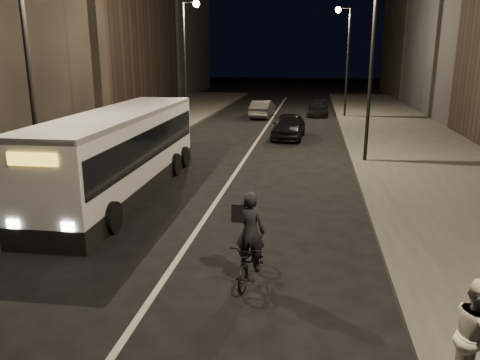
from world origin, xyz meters
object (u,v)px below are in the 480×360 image
at_px(streetlight_left_far, 188,46).
at_px(cyclist_on_bicycle, 251,252).
at_px(streetlight_right_far, 345,47).
at_px(pedestrian_woman, 478,336).
at_px(streetlight_right_mid, 367,43).
at_px(city_bus, 122,149).
at_px(car_far, 318,109).
at_px(car_mid, 262,109).
at_px(car_near, 289,126).
at_px(streetlight_left_near, 33,38).

distance_m(streetlight_left_far, cyclist_on_bicycle, 23.91).
bearing_deg(cyclist_on_bicycle, streetlight_right_far, 90.44).
bearing_deg(cyclist_on_bicycle, pedestrian_woman, -33.18).
relative_size(streetlight_left_far, cyclist_on_bicycle, 3.81).
relative_size(streetlight_right_mid, streetlight_right_far, 1.00).
distance_m(city_bus, car_far, 24.27).
distance_m(streetlight_left_far, car_mid, 8.26).
relative_size(city_bus, car_near, 2.53).
relative_size(streetlight_left_far, car_near, 1.86).
bearing_deg(car_far, streetlight_left_near, -109.29).
bearing_deg(car_far, city_bus, -106.73).
height_order(streetlight_right_mid, car_mid, streetlight_right_mid).
bearing_deg(city_bus, car_mid, 81.64).
bearing_deg(car_mid, streetlight_left_far, 51.60).
height_order(streetlight_left_near, streetlight_left_far, same).
bearing_deg(streetlight_left_near, streetlight_left_far, 90.00).
bearing_deg(cyclist_on_bicycle, streetlight_right_mid, 81.85).
distance_m(streetlight_left_near, car_mid, 23.99).
bearing_deg(streetlight_left_far, city_bus, -83.67).
distance_m(cyclist_on_bicycle, pedestrian_woman, 4.83).
bearing_deg(car_mid, car_near, 109.11).
relative_size(streetlight_left_far, city_bus, 0.74).
relative_size(streetlight_left_far, pedestrian_woman, 4.62).
height_order(streetlight_left_near, car_mid, streetlight_left_near).
height_order(streetlight_left_near, pedestrian_woman, streetlight_left_near).
height_order(streetlight_left_near, car_near, streetlight_left_near).
bearing_deg(car_mid, cyclist_on_bicycle, 98.99).
height_order(streetlight_right_mid, pedestrian_woman, streetlight_right_mid).
height_order(car_near, car_mid, car_near).
height_order(city_bus, car_near, city_bus).
distance_m(streetlight_right_far, city_bus, 24.18).
xyz_separation_m(streetlight_left_near, cyclist_on_bicycle, (7.27, -4.30, -4.65)).
xyz_separation_m(city_bus, cyclist_on_bicycle, (5.47, -6.12, -0.90)).
distance_m(streetlight_right_far, car_far, 5.20).
height_order(streetlight_right_far, car_far, streetlight_right_far).
xyz_separation_m(streetlight_left_near, streetlight_left_far, (0.00, 18.00, 0.00)).
bearing_deg(streetlight_right_mid, city_bus, -145.15).
distance_m(streetlight_right_mid, pedestrian_woman, 16.02).
relative_size(streetlight_left_near, cyclist_on_bicycle, 3.81).
bearing_deg(car_near, pedestrian_woman, -76.57).
xyz_separation_m(streetlight_left_far, pedestrian_woman, (10.93, -25.42, -4.32)).
distance_m(cyclist_on_bicycle, car_near, 18.37).
xyz_separation_m(cyclist_on_bicycle, car_far, (1.61, 29.31, -0.13)).
height_order(streetlight_right_mid, car_near, streetlight_right_mid).
bearing_deg(streetlight_left_far, streetlight_left_near, -90.00).
height_order(car_near, car_far, car_near).
height_order(streetlight_left_far, cyclist_on_bicycle, streetlight_left_far).
xyz_separation_m(streetlight_left_far, car_near, (7.09, -3.93, -4.62)).
height_order(streetlight_right_mid, streetlight_right_far, same).
bearing_deg(car_far, streetlight_right_far, -29.26).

